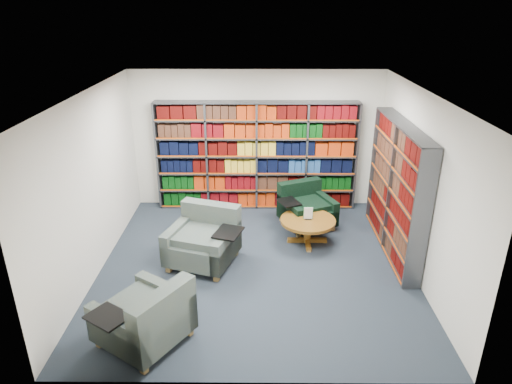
{
  "coord_description": "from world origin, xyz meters",
  "views": [
    {
      "loc": [
        0.05,
        -6.43,
        4.0
      ],
      "look_at": [
        0.0,
        0.6,
        1.05
      ],
      "focal_mm": 32.0,
      "sensor_mm": 36.0,
      "label": 1
    }
  ],
  "objects_px": {
    "chair_teal_left": "(205,240)",
    "coffee_table": "(308,224)",
    "chair_teal_front": "(148,320)",
    "chair_green_right": "(305,208)"
  },
  "relations": [
    {
      "from": "chair_teal_left",
      "to": "coffee_table",
      "type": "xyz_separation_m",
      "value": [
        1.75,
        0.61,
        -0.0
      ]
    },
    {
      "from": "chair_teal_left",
      "to": "chair_teal_front",
      "type": "distance_m",
      "value": 2.07
    },
    {
      "from": "chair_teal_front",
      "to": "coffee_table",
      "type": "bearing_deg",
      "value": 49.63
    },
    {
      "from": "chair_green_right",
      "to": "chair_teal_front",
      "type": "relative_size",
      "value": 0.89
    },
    {
      "from": "chair_teal_front",
      "to": "chair_green_right",
      "type": "bearing_deg",
      "value": 56.26
    },
    {
      "from": "chair_teal_left",
      "to": "coffee_table",
      "type": "distance_m",
      "value": 1.85
    },
    {
      "from": "chair_teal_left",
      "to": "chair_teal_front",
      "type": "height_order",
      "value": "chair_teal_left"
    },
    {
      "from": "chair_green_right",
      "to": "chair_teal_front",
      "type": "bearing_deg",
      "value": -123.74
    },
    {
      "from": "chair_green_right",
      "to": "coffee_table",
      "type": "xyz_separation_m",
      "value": [
        -0.02,
        -0.75,
        0.04
      ]
    },
    {
      "from": "chair_teal_left",
      "to": "chair_teal_front",
      "type": "xyz_separation_m",
      "value": [
        -0.48,
        -2.02,
        -0.02
      ]
    }
  ]
}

